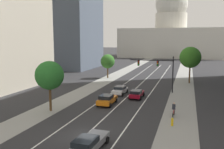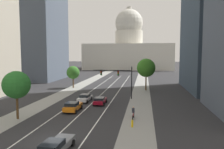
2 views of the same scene
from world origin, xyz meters
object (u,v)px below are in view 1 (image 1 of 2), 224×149
object	(u,v)px
traffic_signal_mast	(159,67)
car_gray	(90,143)
car_white	(120,90)
street_tree_mid_left	(50,75)
fire_hydrant	(172,122)
capitol_building	(171,35)
car_orange	(107,99)
cyclist	(174,109)
street_tree_near_left	(108,61)
street_tree_mid_right	(190,57)
car_crimson	(137,94)

from	to	relation	value
traffic_signal_mast	car_gray	bearing A→B (deg)	-96.23
car_white	street_tree_mid_left	bearing A→B (deg)	154.67
car_gray	fire_hydrant	world-z (taller)	car_gray
capitol_building	fire_hydrant	distance (m)	107.97
car_gray	street_tree_mid_left	world-z (taller)	street_tree_mid_left
traffic_signal_mast	car_orange	bearing A→B (deg)	-119.21
car_gray	car_orange	bearing A→B (deg)	14.79
traffic_signal_mast	fire_hydrant	size ratio (longest dim) A/B	8.45
cyclist	car_white	bearing A→B (deg)	48.96
car_white	car_orange	distance (m)	7.14
traffic_signal_mast	street_tree_near_left	size ratio (longest dim) A/B	1.34
capitol_building	street_tree_mid_left	xyz separation A→B (m)	(-7.77, -105.89, -6.48)
street_tree_near_left	street_tree_mid_left	world-z (taller)	street_tree_mid_left
car_orange	street_tree_mid_left	bearing A→B (deg)	129.79
cyclist	street_tree_near_left	xyz separation A→B (m)	(-17.07, 26.42, 3.16)
capitol_building	fire_hydrant	bearing A→B (deg)	-85.76
car_orange	street_tree_mid_left	xyz separation A→B (m)	(-6.13, -5.15, 3.94)
car_orange	fire_hydrant	bearing A→B (deg)	-123.98
capitol_building	street_tree_mid_right	world-z (taller)	capitol_building
capitol_building	car_orange	world-z (taller)	capitol_building
car_gray	car_crimson	distance (m)	19.95
fire_hydrant	cyclist	xyz separation A→B (m)	(-0.06, 3.61, 0.39)
car_white	car_gray	bearing A→B (deg)	-170.32
car_gray	traffic_signal_mast	xyz separation A→B (m)	(2.79, 25.56, 3.72)
car_white	car_crimson	distance (m)	3.80
capitol_building	street_tree_near_left	xyz separation A→B (m)	(-9.19, -77.12, -7.18)
capitol_building	traffic_signal_mast	size ratio (longest dim) A/B	6.45
car_white	car_gray	world-z (taller)	car_white
car_white	cyclist	world-z (taller)	cyclist
street_tree_near_left	street_tree_mid_right	size ratio (longest dim) A/B	0.74
capitol_building	street_tree_near_left	distance (m)	77.99
capitol_building	traffic_signal_mast	xyz separation A→B (m)	(4.42, -89.91, -6.74)
fire_hydrant	car_gray	bearing A→B (deg)	-127.15
fire_hydrant	car_white	bearing A→B (deg)	125.27
car_gray	traffic_signal_mast	size ratio (longest dim) A/B	0.63
capitol_building	car_gray	size ratio (longest dim) A/B	10.24
street_tree_mid_right	car_orange	bearing A→B (deg)	-117.33
car_orange	fire_hydrant	size ratio (longest dim) A/B	4.94
car_orange	street_tree_near_left	xyz separation A→B (m)	(-7.55, 23.63, 3.24)
car_white	street_tree_near_left	bearing A→B (deg)	25.78
traffic_signal_mast	cyclist	distance (m)	14.51
street_tree_near_left	street_tree_mid_right	distance (m)	19.03
car_orange	cyclist	distance (m)	9.92
car_orange	car_crimson	xyz separation A→B (m)	(3.28, 5.23, -0.06)
capitol_building	street_tree_mid_left	bearing A→B (deg)	-94.20
car_white	fire_hydrant	bearing A→B (deg)	-143.55
fire_hydrant	street_tree_near_left	distance (m)	34.75
car_crimson	fire_hydrant	world-z (taller)	car_crimson
car_gray	traffic_signal_mast	world-z (taller)	traffic_signal_mast
car_orange	fire_hydrant	distance (m)	11.52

